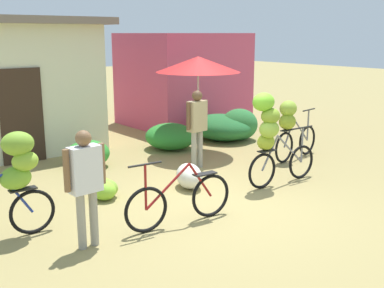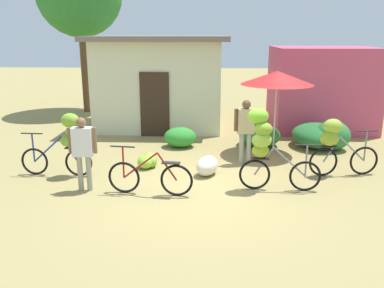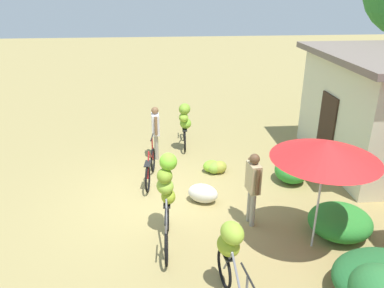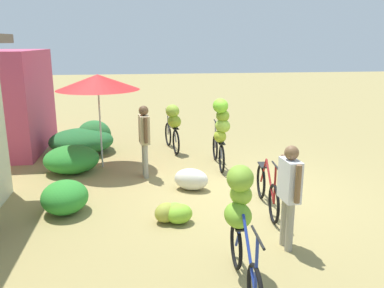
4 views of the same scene
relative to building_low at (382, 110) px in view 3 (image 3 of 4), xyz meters
name	(u,v)px [view 3 (image 3 of 4)]	position (x,y,z in m)	size (l,w,h in m)	color
ground_plane	(160,200)	(1.50, -5.99, -1.55)	(60.00, 60.00, 0.00)	#978650
building_low	(382,110)	(0.00, 0.00, 0.00)	(4.56, 3.43, 3.05)	beige
hedge_bush_front_left	(291,171)	(0.87, -2.67, -1.26)	(0.92, 0.81, 0.57)	#2F8B2E
hedge_bush_front_right	(340,222)	(3.14, -2.45, -1.24)	(1.17, 1.25, 0.61)	#2B832E
market_umbrella	(326,150)	(3.44, -3.11, 0.47)	(1.90, 1.90, 2.20)	beige
bicycle_leftmost	(185,122)	(-1.48, -5.20, -0.68)	(1.67, 0.43, 1.45)	black
bicycle_near_pile	(150,168)	(0.52, -6.22, -1.19)	(1.74, 0.26, 0.99)	black
bicycle_center_loaded	(167,191)	(2.84, -5.85, -0.53)	(1.67, 0.45, 1.70)	black
bicycle_by_shop	(231,255)	(4.53, -4.91, -0.75)	(1.62, 0.50, 1.32)	black
banana_pile_on_ground	(215,167)	(0.22, -4.52, -1.39)	(0.59, 0.74, 0.33)	#7FAC36
produce_sack	(203,193)	(1.66, -5.01, -1.33)	(0.70, 0.44, 0.44)	silver
person_vendor	(253,182)	(2.59, -4.11, -0.58)	(0.58, 0.24, 1.59)	gray
person_bystander	(156,128)	(-0.84, -6.07, -0.61)	(0.58, 0.22, 1.54)	gray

